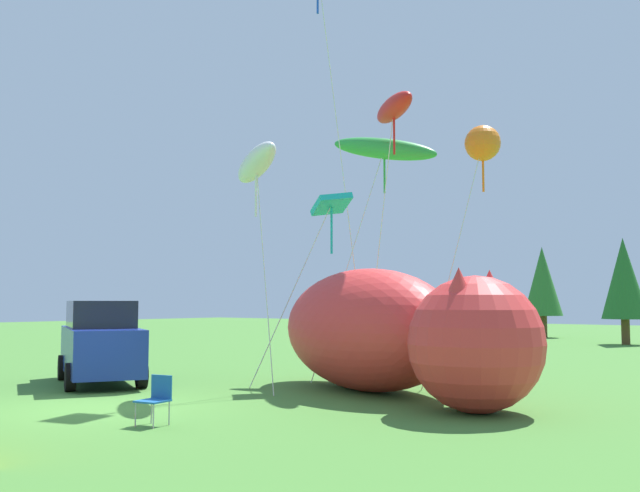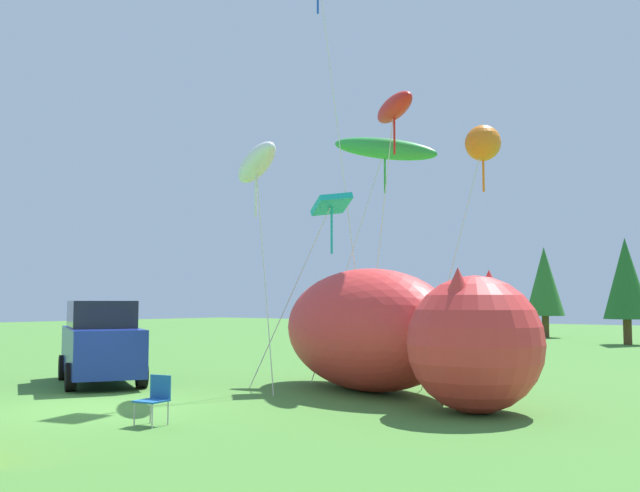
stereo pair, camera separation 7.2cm
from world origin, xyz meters
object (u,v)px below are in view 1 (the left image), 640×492
parked_car (101,343)px  folding_chair (156,396)px  inflatable_cat (387,336)px  kite_red_lizard (394,109)px  kite_white_ghost (256,164)px  kite_orange_flower (483,144)px  kite_teal_diamond (331,207)px  kite_green_fish (384,149)px

parked_car → folding_chair: (6.13, -3.07, -0.56)m
inflatable_cat → kite_red_lizard: size_ratio=1.07×
inflatable_cat → kite_white_ghost: size_ratio=1.39×
inflatable_cat → kite_orange_flower: kite_orange_flower is taller
kite_teal_diamond → kite_white_ghost: kite_white_ghost is taller
folding_chair → kite_red_lizard: size_ratio=0.11×
parked_car → kite_red_lizard: kite_red_lizard is taller
kite_green_fish → kite_orange_flower: size_ratio=1.06×
folding_chair → kite_green_fish: size_ratio=0.12×
kite_white_ghost → kite_orange_flower: size_ratio=0.88×
kite_green_fish → parked_car: bearing=-128.4°
folding_chair → kite_red_lizard: (-0.51, 8.44, 6.95)m
folding_chair → kite_white_ghost: bearing=-167.0°
kite_teal_diamond → parked_car: bearing=-143.0°
parked_car → kite_green_fish: size_ratio=0.65×
kite_green_fish → kite_red_lizard: (0.80, -0.72, 0.91)m
folding_chair → kite_teal_diamond: (-1.36, 6.67, 4.10)m
kite_red_lizard → kite_orange_flower: bearing=20.3°
kite_teal_diamond → kite_green_fish: kite_green_fish is taller
kite_red_lizard → inflatable_cat: bearing=-61.3°
parked_car → inflatable_cat: inflatable_cat is taller
parked_car → folding_chair: bearing=1.5°
folding_chair → kite_orange_flower: (1.73, 9.27, 5.79)m
parked_car → kite_white_ghost: bearing=45.6°
inflatable_cat → kite_red_lizard: kite_red_lizard is taller
kite_green_fish → kite_orange_flower: kite_green_fish is taller
folding_chair → kite_green_fish: 11.05m
inflatable_cat → kite_teal_diamond: 4.07m
parked_car → folding_chair: size_ratio=5.51×
kite_teal_diamond → kite_white_ghost: size_ratio=0.83×
folding_chair → kite_white_ghost: size_ratio=0.14×
kite_red_lizard → kite_white_ghost: kite_red_lizard is taller
parked_car → kite_orange_flower: bearing=66.4°
kite_red_lizard → kite_white_ghost: 4.70m
inflatable_cat → kite_white_ghost: 5.18m
kite_red_lizard → kite_white_ghost: bearing=-108.9°
inflatable_cat → kite_teal_diamond: bearing=-177.7°
folding_chair → kite_white_ghost: 6.90m
inflatable_cat → kite_red_lizard: (-1.44, 2.63, 6.10)m
folding_chair → kite_red_lizard: 10.94m
kite_orange_flower → kite_white_ghost: bearing=-126.7°
inflatable_cat → kite_white_ghost: (-2.82, -1.40, 4.11)m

